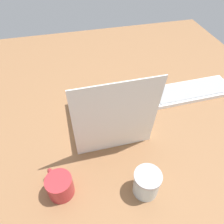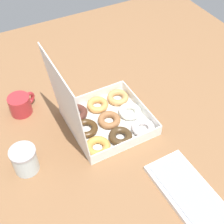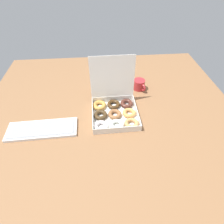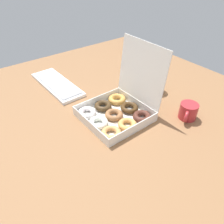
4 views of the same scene
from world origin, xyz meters
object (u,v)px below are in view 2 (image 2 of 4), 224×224
donut_box (104,118)px  glass_jar (25,160)px  keyboard (201,208)px  coffee_mug (21,104)px

donut_box → glass_jar: bearing=99.9°
donut_box → keyboard: size_ratio=0.81×
donut_box → keyboard: bearing=-166.5°
coffee_mug → keyboard: bearing=-151.3°
coffee_mug → glass_jar: (-28.12, 6.48, 0.87)cm
keyboard → coffee_mug: bearing=28.7°
keyboard → coffee_mug: 78.36cm
coffee_mug → donut_box: bearing=-130.2°
donut_box → coffee_mug: bearing=49.8°
keyboard → glass_jar: size_ratio=4.36×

